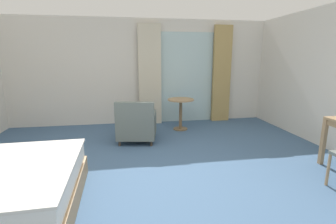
{
  "coord_description": "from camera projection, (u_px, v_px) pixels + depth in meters",
  "views": [
    {
      "loc": [
        -0.39,
        -2.98,
        1.61
      ],
      "look_at": [
        0.17,
        0.28,
        0.88
      ],
      "focal_mm": 26.26,
      "sensor_mm": 36.0,
      "label": 1
    }
  ],
  "objects": [
    {
      "name": "ground",
      "position": [
        159.0,
        184.0,
        3.29
      ],
      "size": [
        6.9,
        6.85,
        0.1
      ],
      "primitive_type": "cube",
      "color": "#426084"
    },
    {
      "name": "wall_back",
      "position": [
        142.0,
        72.0,
        6.05
      ],
      "size": [
        6.5,
        0.12,
        2.52
      ],
      "primitive_type": "cube",
      "color": "silver",
      "rests_on": "ground"
    },
    {
      "name": "balcony_glass_door",
      "position": [
        186.0,
        78.0,
        6.19
      ],
      "size": [
        1.38,
        0.02,
        2.22
      ],
      "primitive_type": "cube",
      "color": "silver",
      "rests_on": "ground"
    },
    {
      "name": "curtain_panel_left",
      "position": [
        150.0,
        75.0,
        5.92
      ],
      "size": [
        0.54,
        0.1,
        2.39
      ],
      "primitive_type": "cube",
      "color": "beige",
      "rests_on": "ground"
    },
    {
      "name": "curtain_panel_right",
      "position": [
        222.0,
        74.0,
        6.22
      ],
      "size": [
        0.45,
        0.1,
        2.39
      ],
      "primitive_type": "cube",
      "color": "tan",
      "rests_on": "ground"
    },
    {
      "name": "armchair_by_window",
      "position": [
        137.0,
        125.0,
        4.79
      ],
      "size": [
        0.84,
        0.9,
        0.83
      ],
      "color": "slate",
      "rests_on": "ground"
    },
    {
      "name": "round_cafe_table",
      "position": [
        181.0,
        107.0,
        5.54
      ],
      "size": [
        0.59,
        0.59,
        0.71
      ],
      "color": "tan",
      "rests_on": "ground"
    }
  ]
}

